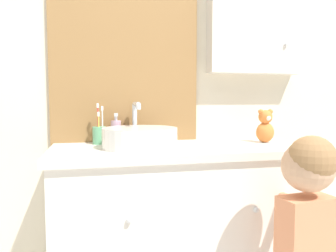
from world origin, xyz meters
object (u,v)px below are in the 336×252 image
(sink_basin, at_px, (140,137))
(child_figure, at_px, (306,232))
(toothbrush_holder, at_px, (99,134))
(teddy_bear, at_px, (265,127))
(soap_dispenser, at_px, (116,131))

(sink_basin, distance_m, child_figure, 0.77)
(toothbrush_holder, xyz_separation_m, teddy_bear, (0.83, -0.12, 0.03))
(sink_basin, xyz_separation_m, teddy_bear, (0.65, 0.05, 0.03))
(teddy_bear, bearing_deg, toothbrush_holder, 171.60)
(toothbrush_holder, xyz_separation_m, soap_dispenser, (0.08, 0.03, 0.01))
(toothbrush_holder, bearing_deg, soap_dispenser, 20.59)
(toothbrush_holder, relative_size, soap_dispenser, 1.33)
(sink_basin, height_order, teddy_bear, sink_basin)
(toothbrush_holder, height_order, soap_dispenser, toothbrush_holder)
(toothbrush_holder, bearing_deg, teddy_bear, -8.40)
(sink_basin, bearing_deg, soap_dispenser, 115.55)
(child_figure, distance_m, teddy_bear, 0.61)
(sink_basin, bearing_deg, child_figure, -39.51)
(sink_basin, distance_m, soap_dispenser, 0.22)
(sink_basin, relative_size, soap_dispenser, 2.57)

